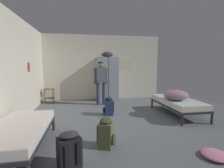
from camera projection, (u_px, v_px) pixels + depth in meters
The scene contains 14 objects.
ground_plane at pixel (114, 118), 4.84m from camera, with size 8.84×8.84×0.00m, color slate.
room_backdrop at pixel (69, 68), 5.78m from camera, with size 5.17×5.59×2.81m.
locker_bank at pixel (107, 78), 7.19m from camera, with size 0.90×0.55×2.07m.
shelf_unit at pixel (49, 94), 6.68m from camera, with size 0.38×0.30×0.57m.
bed_right at pixel (177, 102), 5.09m from camera, with size 0.90×1.90×0.49m.
bed_left_front at pixel (19, 131), 2.89m from camera, with size 0.90×1.90×0.49m.
bedding_heap at pixel (176, 95), 4.92m from camera, with size 0.70×0.69×0.30m.
person_traveler at pixel (101, 79), 6.32m from camera, with size 0.52×0.25×1.65m.
water_bottle at pixel (46, 87), 6.66m from camera, with size 0.07×0.07×0.20m.
lotion_bottle at pixel (50, 87), 6.62m from camera, with size 0.05×0.05×0.16m.
backpack_navy at pixel (109, 106), 5.08m from camera, with size 0.36×0.34×0.55m.
backpack_olive at pixel (106, 133), 3.09m from camera, with size 0.40×0.38×0.55m.
backpack_black at pixel (69, 150), 2.47m from camera, with size 0.39×0.40×0.55m.
clothes_pile_pink at pixel (215, 155), 2.74m from camera, with size 0.43×0.46×0.09m.
Camera 1 is at (-0.85, -4.62, 1.52)m, focal length 26.73 mm.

